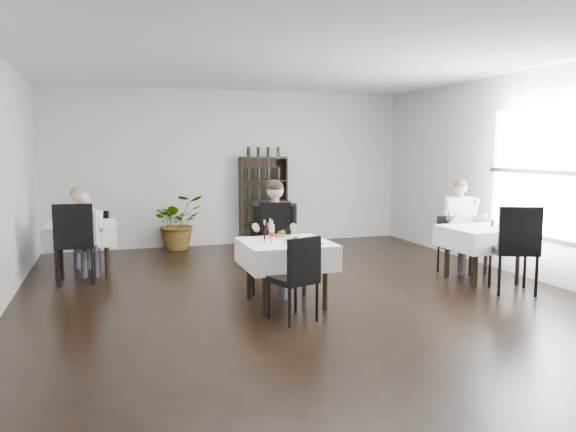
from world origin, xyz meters
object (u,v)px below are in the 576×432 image
object	(u,v)px
wine_shelf	(263,201)
diner_main	(275,228)
potted_tree	(178,222)
main_table	(286,254)

from	to	relation	value
wine_shelf	diner_main	bearing A→B (deg)	-103.02
potted_tree	wine_shelf	bearing A→B (deg)	3.89
wine_shelf	diner_main	world-z (taller)	wine_shelf
diner_main	wine_shelf	bearing A→B (deg)	76.98
main_table	wine_shelf	bearing A→B (deg)	78.22
main_table	diner_main	world-z (taller)	diner_main
diner_main	main_table	bearing A→B (deg)	-93.10
wine_shelf	main_table	xyz separation A→B (m)	(-0.90, -4.31, -0.23)
potted_tree	diner_main	distance (m)	3.75
wine_shelf	potted_tree	size ratio (longest dim) A/B	1.69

